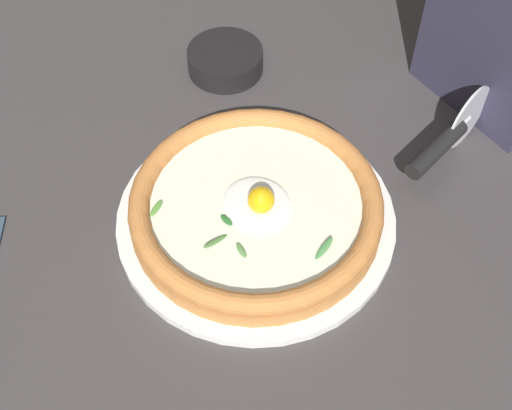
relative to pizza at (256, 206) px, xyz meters
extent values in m
cube|color=#3D3839|center=(0.02, 0.02, -0.05)|extent=(2.40, 2.40, 0.03)
cylinder|color=white|center=(0.00, 0.00, -0.02)|extent=(0.32, 0.32, 0.01)
cylinder|color=#C17B3E|center=(0.00, 0.00, -0.01)|extent=(0.29, 0.29, 0.02)
torus|color=#C6793C|center=(0.00, 0.00, 0.01)|extent=(0.29, 0.29, 0.02)
cylinder|color=white|center=(0.00, 0.00, 0.00)|extent=(0.24, 0.24, 0.00)
ellipsoid|color=white|center=(0.00, 0.00, 0.01)|extent=(0.08, 0.07, 0.01)
sphere|color=yellow|center=(0.01, 0.00, 0.02)|extent=(0.03, 0.03, 0.03)
ellipsoid|color=#4C793C|center=(0.02, -0.07, 0.01)|extent=(0.01, 0.03, 0.01)
ellipsoid|color=#5B9640|center=(-0.05, -0.10, 0.01)|extent=(0.02, 0.03, 0.01)
ellipsoid|color=#5D914C|center=(0.05, -0.05, 0.01)|extent=(0.02, 0.01, 0.00)
ellipsoid|color=#30702F|center=(0.00, -0.04, 0.01)|extent=(0.02, 0.01, 0.01)
ellipsoid|color=#4D8C4B|center=(0.09, 0.03, 0.01)|extent=(0.02, 0.03, 0.01)
cylinder|color=black|center=(-0.25, 0.11, -0.01)|extent=(0.10, 0.10, 0.03)
cylinder|color=silver|center=(0.03, 0.29, 0.01)|extent=(0.03, 0.08, 0.09)
cylinder|color=silver|center=(0.03, 0.28, 0.01)|extent=(0.01, 0.02, 0.01)
cylinder|color=black|center=(0.05, 0.22, 0.01)|extent=(0.05, 0.10, 0.02)
camera|label=1|loc=(0.40, -0.25, 0.61)|focal=48.07mm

